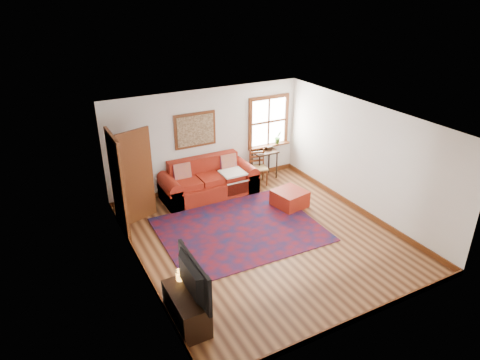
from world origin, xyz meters
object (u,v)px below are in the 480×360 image
media_cabinet (186,308)px  ladder_back_chair (258,166)px  red_ottoman (290,198)px  side_table (265,155)px  red_leather_sofa (208,183)px

media_cabinet → ladder_back_chair: bearing=47.7°
red_ottoman → side_table: (0.31, 1.66, 0.43)m
ladder_back_chair → media_cabinet: ladder_back_chair is taller
media_cabinet → red_leather_sofa: bearing=61.4°
red_leather_sofa → ladder_back_chair: red_leather_sofa is taller
side_table → media_cabinet: size_ratio=0.77×
side_table → ladder_back_chair: ladder_back_chair is taller
red_ottoman → side_table: 1.74m
red_leather_sofa → media_cabinet: (-2.08, -3.81, -0.03)m
red_leather_sofa → side_table: bearing=7.5°
red_ottoman → media_cabinet: 4.23m
red_leather_sofa → media_cabinet: bearing=-118.6°
red_ottoman → side_table: size_ratio=0.90×
red_leather_sofa → side_table: size_ratio=3.06×
side_table → media_cabinet: bearing=-133.3°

